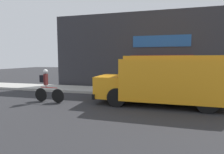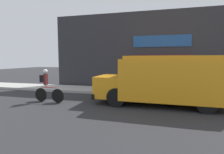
{
  "view_description": "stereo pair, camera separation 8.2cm",
  "coord_description": "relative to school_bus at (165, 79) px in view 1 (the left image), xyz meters",
  "views": [
    {
      "loc": [
        -0.61,
        -9.93,
        2.08
      ],
      "look_at": [
        -3.08,
        -0.2,
        1.1
      ],
      "focal_mm": 28.0,
      "sensor_mm": 36.0,
      "label": 1
    },
    {
      "loc": [
        -0.53,
        -9.91,
        2.08
      ],
      "look_at": [
        -3.08,
        -0.2,
        1.1
      ],
      "focal_mm": 28.0,
      "sensor_mm": 36.0,
      "label": 2
    }
  ],
  "objects": [
    {
      "name": "sidewalk",
      "position": [
        0.19,
        2.61,
        -1.11
      ],
      "size": [
        28.0,
        2.1,
        0.15
      ],
      "color": "#ADAAA3",
      "rests_on": "ground_plane"
    },
    {
      "name": "school_bus",
      "position": [
        0.0,
        0.0,
        0.0
      ],
      "size": [
        5.94,
        2.74,
        2.26
      ],
      "rotation": [
        0.0,
        0.0,
        -0.02
      ],
      "color": "orange",
      "rests_on": "ground_plane"
    },
    {
      "name": "storefront",
      "position": [
        0.18,
        3.98,
        1.5
      ],
      "size": [
        16.21,
        0.78,
        5.38
      ],
      "color": "#2D2D33",
      "rests_on": "ground_plane"
    },
    {
      "name": "cyclist",
      "position": [
        -5.64,
        -0.9,
        -0.38
      ],
      "size": [
        1.67,
        0.23,
        1.63
      ],
      "rotation": [
        0.0,
        0.0,
        -0.06
      ],
      "color": "black",
      "rests_on": "ground_plane"
    },
    {
      "name": "ground_plane",
      "position": [
        0.19,
        1.56,
        -1.19
      ],
      "size": [
        70.0,
        70.0,
        0.0
      ],
      "primitive_type": "plane",
      "color": "#2B2B2D"
    }
  ]
}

